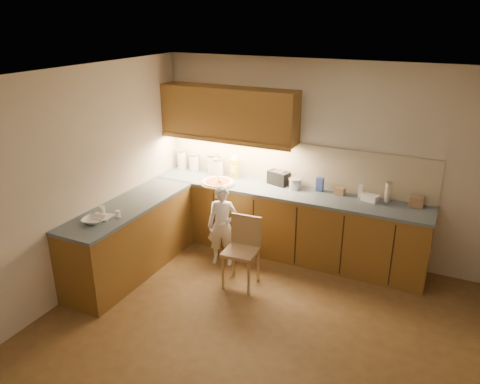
{
  "coord_description": "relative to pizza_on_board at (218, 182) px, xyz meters",
  "views": [
    {
      "loc": [
        1.59,
        -3.78,
        3.13
      ],
      "look_at": [
        -0.8,
        1.2,
        1.0
      ],
      "focal_mm": 35.0,
      "sensor_mm": 36.0,
      "label": 1
    }
  ],
  "objects": [
    {
      "name": "spice_jar_b",
      "position": [
        -0.51,
        -1.48,
        0.02
      ],
      "size": [
        0.07,
        0.07,
        0.08
      ],
      "primitive_type": "cylinder",
      "rotation": [
        0.0,
        0.0,
        0.17
      ],
      "color": "white",
      "rests_on": "l_counter"
    },
    {
      "name": "room",
      "position": [
        1.3,
        -1.53,
        0.73
      ],
      "size": [
        4.54,
        4.5,
        2.62
      ],
      "color": "brown",
      "rests_on": "ground"
    },
    {
      "name": "canister_d",
      "position": [
        -0.17,
        0.35,
        0.1
      ],
      "size": [
        0.15,
        0.15,
        0.24
      ],
      "rotation": [
        0.0,
        0.0,
        0.37
      ],
      "color": "silver",
      "rests_on": "l_counter"
    },
    {
      "name": "upper_cabinets",
      "position": [
        0.03,
        0.29,
        0.91
      ],
      "size": [
        1.95,
        0.36,
        0.73
      ],
      "color": "brown",
      "rests_on": "ground"
    },
    {
      "name": "canister_a",
      "position": [
        -0.8,
        0.36,
        0.13
      ],
      "size": [
        0.15,
        0.15,
        0.29
      ],
      "rotation": [
        0.0,
        0.0,
        -0.15
      ],
      "color": "silver",
      "rests_on": "l_counter"
    },
    {
      "name": "oil_jug",
      "position": [
        0.09,
        0.34,
        0.12
      ],
      "size": [
        0.12,
        0.09,
        0.31
      ],
      "rotation": [
        0.0,
        0.0,
        -0.16
      ],
      "color": "gold",
      "rests_on": "l_counter"
    },
    {
      "name": "canister_b",
      "position": [
        -0.59,
        0.36,
        0.11
      ],
      "size": [
        0.15,
        0.15,
        0.26
      ],
      "rotation": [
        0.0,
        0.0,
        -0.12
      ],
      "color": "silver",
      "rests_on": "l_counter"
    },
    {
      "name": "white_bottle",
      "position": [
        1.88,
        0.35,
        0.06
      ],
      "size": [
        0.06,
        0.06,
        0.16
      ],
      "primitive_type": "cube",
      "rotation": [
        0.0,
        0.0,
        0.06
      ],
      "color": "white",
      "rests_on": "l_counter"
    },
    {
      "name": "wooden_chair",
      "position": [
        0.75,
        -0.78,
        -0.44
      ],
      "size": [
        0.41,
        0.41,
        0.86
      ],
      "rotation": [
        0.0,
        0.0,
        0.06
      ],
      "color": "tan",
      "rests_on": "ground"
    },
    {
      "name": "l_counter",
      "position": [
        0.38,
        -0.29,
        -0.48
      ],
      "size": [
        3.77,
        2.62,
        0.92
      ],
      "color": "brown",
      "rests_on": "ground"
    },
    {
      "name": "mixing_bowl",
      "position": [
        -0.65,
        -1.73,
        0.01
      ],
      "size": [
        0.29,
        0.29,
        0.06
      ],
      "primitive_type": "imported",
      "rotation": [
        0.0,
        0.0,
        0.21
      ],
      "color": "white",
      "rests_on": "l_counter"
    },
    {
      "name": "tall_jar",
      "position": [
        2.21,
        0.35,
        0.11
      ],
      "size": [
        0.08,
        0.08,
        0.26
      ],
      "rotation": [
        0.0,
        0.0,
        -0.22
      ],
      "color": "beige",
      "rests_on": "l_counter"
    },
    {
      "name": "card_box_b",
      "position": [
        2.55,
        0.34,
        0.04
      ],
      "size": [
        0.18,
        0.15,
        0.13
      ],
      "primitive_type": "cube",
      "rotation": [
        0.0,
        0.0,
        0.12
      ],
      "color": "tan",
      "rests_on": "l_counter"
    },
    {
      "name": "child",
      "position": [
        0.31,
        -0.46,
        -0.4
      ],
      "size": [
        0.46,
        0.37,
        1.08
      ],
      "primitive_type": "imported",
      "rotation": [
        0.0,
        0.0,
        0.31
      ],
      "color": "white",
      "rests_on": "ground"
    },
    {
      "name": "blue_box",
      "position": [
        1.34,
        0.34,
        0.07
      ],
      "size": [
        0.1,
        0.07,
        0.19
      ],
      "primitive_type": "cube",
      "rotation": [
        0.0,
        0.0,
        -0.05
      ],
      "color": "#2F468E",
      "rests_on": "l_counter"
    },
    {
      "name": "backsplash",
      "position": [
        0.93,
        0.45,
        0.27
      ],
      "size": [
        3.75,
        0.02,
        0.58
      ],
      "primitive_type": "cube",
      "color": "beige",
      "rests_on": "l_counter"
    },
    {
      "name": "flat_pack",
      "position": [
        2.01,
        0.29,
        0.02
      ],
      "size": [
        0.23,
        0.19,
        0.08
      ],
      "primitive_type": "cube",
      "rotation": [
        0.0,
        0.0,
        -0.28
      ],
      "color": "white",
      "rests_on": "l_counter"
    },
    {
      "name": "card_box_a",
      "position": [
        1.61,
        0.34,
        0.02
      ],
      "size": [
        0.14,
        0.1,
        0.09
      ],
      "primitive_type": "cube",
      "rotation": [
        0.0,
        0.0,
        -0.1
      ],
      "color": "#9F7A55",
      "rests_on": "l_counter"
    },
    {
      "name": "dough_cloth",
      "position": [
        -0.68,
        -1.57,
        -0.01
      ],
      "size": [
        0.28,
        0.24,
        0.02
      ],
      "primitive_type": "cube",
      "rotation": [
        0.0,
        0.0,
        0.18
      ],
      "color": "silver",
      "rests_on": "l_counter"
    },
    {
      "name": "steel_pot",
      "position": [
        1.02,
        0.29,
        0.05
      ],
      "size": [
        0.19,
        0.19,
        0.14
      ],
      "color": "#AAABAF",
      "rests_on": "l_counter"
    },
    {
      "name": "canister_c",
      "position": [
        -0.27,
        0.35,
        0.13
      ],
      "size": [
        0.16,
        0.16,
        0.3
      ],
      "rotation": [
        0.0,
        0.0,
        0.2
      ],
      "color": "beige",
      "rests_on": "l_counter"
    },
    {
      "name": "toaster",
      "position": [
        0.76,
        0.35,
        0.07
      ],
      "size": [
        0.32,
        0.24,
        0.19
      ],
      "rotation": [
        0.0,
        0.0,
        -0.28
      ],
      "color": "black",
      "rests_on": "l_counter"
    },
    {
      "name": "pizza_on_board",
      "position": [
        0.0,
        0.0,
        0.0
      ],
      "size": [
        0.48,
        0.48,
        0.2
      ],
      "rotation": [
        0.0,
        0.0,
        -0.22
      ],
      "color": "#A78153",
      "rests_on": "l_counter"
    },
    {
      "name": "spice_jar_a",
      "position": [
        -0.75,
        -1.48,
        0.02
      ],
      "size": [
        0.09,
        0.09,
        0.09
      ],
      "primitive_type": "cylinder",
      "rotation": [
        0.0,
        0.0,
        0.34
      ],
      "color": "white",
      "rests_on": "l_counter"
    }
  ]
}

